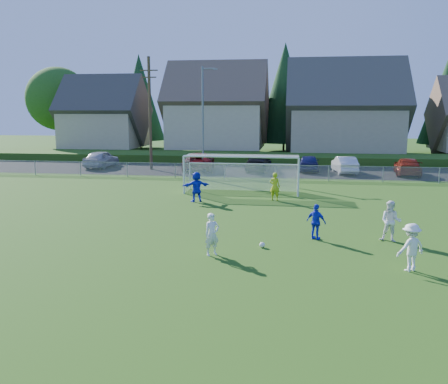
{
  "coord_description": "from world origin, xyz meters",
  "views": [
    {
      "loc": [
        3.31,
        -14.54,
        5.36
      ],
      "look_at": [
        0.0,
        8.0,
        1.4
      ],
      "focal_mm": 38.0,
      "sensor_mm": 36.0,
      "label": 1
    }
  ],
  "objects_px": {
    "soccer_ball": "(262,245)",
    "car_f": "(345,165)",
    "player_white_b": "(391,221)",
    "car_e": "(309,163)",
    "goalkeeper": "(275,186)",
    "player_white_c": "(411,247)",
    "car_d": "(258,163)",
    "car_a": "(101,159)",
    "car_g": "(408,167)",
    "player_blue_a": "(316,222)",
    "soccer_goal": "(242,168)",
    "player_white_a": "(212,234)",
    "player_blue_b": "(196,187)",
    "car_c": "(199,161)"
  },
  "relations": [
    {
      "from": "player_white_c",
      "to": "car_d",
      "type": "distance_m",
      "value": 26.84
    },
    {
      "from": "player_blue_a",
      "to": "soccer_goal",
      "type": "height_order",
      "value": "soccer_goal"
    },
    {
      "from": "player_white_b",
      "to": "soccer_ball",
      "type": "bearing_deg",
      "value": -144.26
    },
    {
      "from": "car_a",
      "to": "car_g",
      "type": "distance_m",
      "value": 27.35
    },
    {
      "from": "soccer_ball",
      "to": "player_white_c",
      "type": "xyz_separation_m",
      "value": [
        5.11,
        -2.0,
        0.71
      ]
    },
    {
      "from": "soccer_ball",
      "to": "player_blue_a",
      "type": "height_order",
      "value": "player_blue_a"
    },
    {
      "from": "player_white_c",
      "to": "player_blue_b",
      "type": "xyz_separation_m",
      "value": [
        -9.59,
        10.97,
        0.07
      ]
    },
    {
      "from": "player_white_a",
      "to": "player_blue_b",
      "type": "height_order",
      "value": "player_blue_b"
    },
    {
      "from": "soccer_ball",
      "to": "car_f",
      "type": "bearing_deg",
      "value": 76.78
    },
    {
      "from": "player_blue_a",
      "to": "car_e",
      "type": "xyz_separation_m",
      "value": [
        0.34,
        22.72,
        -0.01
      ]
    },
    {
      "from": "player_white_c",
      "to": "car_f",
      "type": "relative_size",
      "value": 0.38
    },
    {
      "from": "car_a",
      "to": "car_f",
      "type": "distance_m",
      "value": 22.28
    },
    {
      "from": "car_d",
      "to": "car_e",
      "type": "height_order",
      "value": "car_e"
    },
    {
      "from": "player_white_c",
      "to": "car_f",
      "type": "xyz_separation_m",
      "value": [
        0.38,
        25.36,
        -0.1
      ]
    },
    {
      "from": "player_white_c",
      "to": "car_e",
      "type": "bearing_deg",
      "value": -113.31
    },
    {
      "from": "car_c",
      "to": "car_d",
      "type": "height_order",
      "value": "car_c"
    },
    {
      "from": "player_white_c",
      "to": "soccer_goal",
      "type": "distance_m",
      "value": 16.29
    },
    {
      "from": "player_white_b",
      "to": "player_blue_a",
      "type": "height_order",
      "value": "player_white_b"
    },
    {
      "from": "player_white_a",
      "to": "car_d",
      "type": "bearing_deg",
      "value": 53.07
    },
    {
      "from": "player_white_c",
      "to": "car_g",
      "type": "distance_m",
      "value": 25.45
    },
    {
      "from": "player_white_b",
      "to": "car_e",
      "type": "xyz_separation_m",
      "value": [
        -2.67,
        22.61,
        -0.12
      ]
    },
    {
      "from": "goalkeeper",
      "to": "soccer_goal",
      "type": "bearing_deg",
      "value": -38.16
    },
    {
      "from": "car_d",
      "to": "player_blue_a",
      "type": "bearing_deg",
      "value": 102.86
    },
    {
      "from": "soccer_ball",
      "to": "car_d",
      "type": "xyz_separation_m",
      "value": [
        -1.94,
        23.9,
        0.6
      ]
    },
    {
      "from": "soccer_goal",
      "to": "car_g",
      "type": "bearing_deg",
      "value": 39.05
    },
    {
      "from": "player_white_a",
      "to": "player_white_b",
      "type": "xyz_separation_m",
      "value": [
        6.94,
        2.89,
        0.05
      ]
    },
    {
      "from": "player_blue_a",
      "to": "player_white_b",
      "type": "bearing_deg",
      "value": -146.7
    },
    {
      "from": "player_blue_a",
      "to": "soccer_goal",
      "type": "relative_size",
      "value": 0.2
    },
    {
      "from": "player_white_c",
      "to": "car_d",
      "type": "height_order",
      "value": "player_white_c"
    },
    {
      "from": "player_white_b",
      "to": "player_white_c",
      "type": "xyz_separation_m",
      "value": [
        -0.05,
        -3.65,
        -0.03
      ]
    },
    {
      "from": "car_d",
      "to": "car_f",
      "type": "height_order",
      "value": "car_f"
    },
    {
      "from": "player_white_c",
      "to": "car_d",
      "type": "bearing_deg",
      "value": -103.8
    },
    {
      "from": "goalkeeper",
      "to": "car_g",
      "type": "distance_m",
      "value": 16.59
    },
    {
      "from": "car_f",
      "to": "player_white_c",
      "type": "bearing_deg",
      "value": 82.89
    },
    {
      "from": "goalkeeper",
      "to": "car_e",
      "type": "distance_m",
      "value": 14.46
    },
    {
      "from": "player_white_c",
      "to": "goalkeeper",
      "type": "distance_m",
      "value": 13.01
    },
    {
      "from": "soccer_ball",
      "to": "car_f",
      "type": "distance_m",
      "value": 24.0
    },
    {
      "from": "player_white_b",
      "to": "car_e",
      "type": "distance_m",
      "value": 22.76
    },
    {
      "from": "goalkeeper",
      "to": "car_f",
      "type": "xyz_separation_m",
      "value": [
        5.41,
        13.37,
        -0.13
      ]
    },
    {
      "from": "player_blue_a",
      "to": "car_d",
      "type": "height_order",
      "value": "player_blue_a"
    },
    {
      "from": "car_a",
      "to": "car_c",
      "type": "height_order",
      "value": "car_a"
    },
    {
      "from": "player_white_b",
      "to": "car_c",
      "type": "relative_size",
      "value": 0.3
    },
    {
      "from": "goalkeeper",
      "to": "soccer_goal",
      "type": "xyz_separation_m",
      "value": [
        -2.26,
        2.55,
        0.78
      ]
    },
    {
      "from": "player_white_a",
      "to": "soccer_goal",
      "type": "relative_size",
      "value": 0.21
    },
    {
      "from": "player_blue_a",
      "to": "goalkeeper",
      "type": "bearing_deg",
      "value": -45.16
    },
    {
      "from": "soccer_ball",
      "to": "car_a",
      "type": "distance_m",
      "value": 29.5
    },
    {
      "from": "player_white_b",
      "to": "goalkeeper",
      "type": "distance_m",
      "value": 9.77
    },
    {
      "from": "car_f",
      "to": "car_g",
      "type": "xyz_separation_m",
      "value": [
        5.06,
        -0.49,
        -0.01
      ]
    },
    {
      "from": "goalkeeper",
      "to": "soccer_goal",
      "type": "distance_m",
      "value": 3.5
    },
    {
      "from": "car_e",
      "to": "car_f",
      "type": "height_order",
      "value": "car_e"
    }
  ]
}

